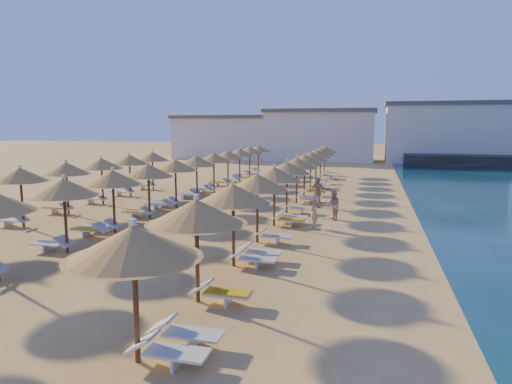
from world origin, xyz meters
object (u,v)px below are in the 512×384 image
(beachgoer_a, at_px, (314,212))
(parasol_row_west, at_px, (187,164))
(beachgoer_b, at_px, (334,205))
(beachgoer_c, at_px, (317,192))
(parasol_row_east, at_px, (292,166))

(beachgoer_a, bearing_deg, parasol_row_west, -127.96)
(parasol_row_west, xyz_separation_m, beachgoer_b, (9.63, -3.09, -1.77))
(parasol_row_west, distance_m, beachgoer_a, 10.47)
(beachgoer_b, bearing_deg, beachgoer_c, 171.51)
(parasol_row_east, bearing_deg, beachgoer_c, 19.94)
(parasol_row_west, height_order, beachgoer_a, parasol_row_west)
(beachgoer_c, relative_size, beachgoer_b, 1.17)
(parasol_row_east, xyz_separation_m, beachgoer_b, (2.78, -3.09, -1.77))
(parasol_row_west, relative_size, beachgoer_c, 22.06)
(beachgoer_a, xyz_separation_m, beachgoer_b, (0.78, 2.22, -0.03))
(parasol_row_west, distance_m, beachgoer_c, 8.51)
(beachgoer_a, distance_m, beachgoer_b, 2.35)
(parasol_row_west, distance_m, beachgoer_b, 10.27)
(parasol_row_east, xyz_separation_m, beachgoer_c, (1.48, 0.54, -1.64))
(parasol_row_east, height_order, beachgoer_a, parasol_row_east)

